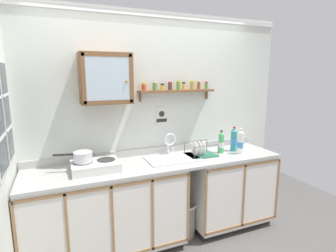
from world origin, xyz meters
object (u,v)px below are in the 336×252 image
at_px(bottle_soda_green_1, 221,143).
at_px(warning_sign, 162,116).
at_px(saucepan, 83,157).
at_px(sink, 172,161).
at_px(wall_cabinet, 106,78).
at_px(trash_bin, 186,219).
at_px(bottle_detergent_teal_0, 234,140).
at_px(dish_rack, 200,152).
at_px(hot_plate_stove, 96,166).
at_px(bottle_opaque_white_2, 240,142).

xyz_separation_m(bottle_soda_green_1, warning_sign, (-0.66, 0.28, 0.32)).
xyz_separation_m(saucepan, bottle_soda_green_1, (1.60, 0.01, -0.02)).
distance_m(sink, wall_cabinet, 1.15).
bearing_deg(warning_sign, wall_cabinet, -169.25).
relative_size(bottle_soda_green_1, trash_bin, 0.71).
bearing_deg(wall_cabinet, sink, -11.95).
bearing_deg(bottle_detergent_teal_0, warning_sign, 162.41).
bearing_deg(bottle_soda_green_1, dish_rack, 179.68).
bearing_deg(bottle_detergent_teal_0, hot_plate_stove, -178.36).
bearing_deg(trash_bin, wall_cabinet, 164.57).
relative_size(bottle_detergent_teal_0, warning_sign, 1.39).
distance_m(bottle_soda_green_1, bottle_opaque_white_2, 0.22).
relative_size(hot_plate_stove, trash_bin, 1.17).
bearing_deg(sink, bottle_soda_green_1, -1.07).
relative_size(hot_plate_stove, bottle_detergent_teal_0, 1.51).
relative_size(bottle_opaque_white_2, dish_rack, 0.92).
bearing_deg(trash_bin, sink, 149.45).
bearing_deg(hot_plate_stove, bottle_detergent_teal_0, 1.64).
height_order(wall_cabinet, warning_sign, wall_cabinet).
bearing_deg(bottle_opaque_white_2, bottle_soda_green_1, 147.45).
bearing_deg(warning_sign, sink, -85.45).
bearing_deg(bottle_soda_green_1, wall_cabinet, 173.27).
xyz_separation_m(dish_rack, warning_sign, (-0.37, 0.28, 0.41)).
bearing_deg(warning_sign, saucepan, -162.76).
xyz_separation_m(warning_sign, trash_bin, (0.16, -0.35, -1.17)).
xyz_separation_m(hot_plate_stove, bottle_soda_green_1, (1.48, 0.04, 0.08)).
xyz_separation_m(hot_plate_stove, warning_sign, (0.82, 0.32, 0.40)).
xyz_separation_m(hot_plate_stove, bottle_opaque_white_2, (1.67, -0.08, 0.09)).
height_order(sink, dish_rack, sink).
xyz_separation_m(bottle_opaque_white_2, warning_sign, (-0.85, 0.40, 0.31)).
distance_m(wall_cabinet, trash_bin, 1.82).
bearing_deg(wall_cabinet, bottle_detergent_teal_0, -5.51).
relative_size(bottle_detergent_teal_0, bottle_opaque_white_2, 0.99).
xyz_separation_m(dish_rack, trash_bin, (-0.21, -0.07, -0.77)).
bearing_deg(dish_rack, bottle_detergent_teal_0, 1.00).
bearing_deg(trash_bin, bottle_opaque_white_2, -4.18).
distance_m(bottle_detergent_teal_0, bottle_opaque_white_2, 0.13).
bearing_deg(wall_cabinet, trash_bin, -15.43).
bearing_deg(trash_bin, bottle_detergent_teal_0, 6.60).
xyz_separation_m(saucepan, wall_cabinet, (0.28, 0.17, 0.74)).
bearing_deg(bottle_detergent_teal_0, dish_rack, -179.00).
height_order(hot_plate_stove, dish_rack, dish_rack).
distance_m(warning_sign, trash_bin, 1.23).
bearing_deg(warning_sign, hot_plate_stove, -158.97).
xyz_separation_m(saucepan, bottle_opaque_white_2, (1.78, -0.11, -0.01)).
distance_m(sink, trash_bin, 0.71).
distance_m(hot_plate_stove, saucepan, 0.16).
height_order(hot_plate_stove, trash_bin, hot_plate_stove).
distance_m(hot_plate_stove, bottle_opaque_white_2, 1.67).
height_order(hot_plate_stove, bottle_soda_green_1, bottle_soda_green_1).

